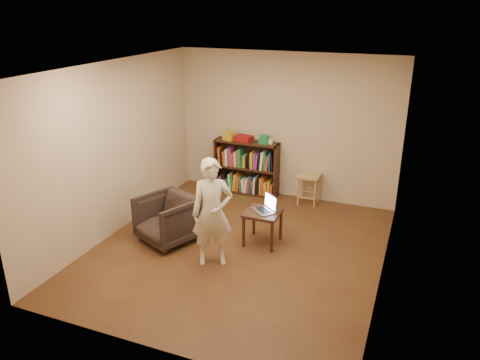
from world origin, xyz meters
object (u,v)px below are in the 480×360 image
at_px(stool, 309,180).
at_px(armchair, 167,219).
at_px(person, 212,213).
at_px(side_table, 263,217).
at_px(bookshelf, 247,170).
at_px(laptop, 266,207).

distance_m(stool, armchair, 2.70).
bearing_deg(person, stool, 46.47).
bearing_deg(side_table, armchair, -161.06).
xyz_separation_m(armchair, person, (0.90, -0.32, 0.40)).
relative_size(armchair, side_table, 1.53).
height_order(armchair, side_table, armchair).
relative_size(bookshelf, person, 0.80).
relative_size(armchair, person, 0.52).
xyz_separation_m(bookshelf, laptop, (0.97, -1.72, 0.13)).
distance_m(armchair, person, 1.03).
xyz_separation_m(bookshelf, armchair, (-0.41, -2.23, -0.09)).
bearing_deg(bookshelf, stool, -3.05).
bearing_deg(side_table, laptop, 52.30).
xyz_separation_m(bookshelf, person, (0.49, -2.54, 0.31)).
relative_size(bookshelf, side_table, 2.35).
xyz_separation_m(bookshelf, side_table, (0.93, -1.77, -0.02)).
distance_m(stool, laptop, 1.68).
bearing_deg(armchair, laptop, 43.75).
distance_m(bookshelf, armchair, 2.27).
relative_size(stool, person, 0.36).
relative_size(stool, side_table, 1.06).
height_order(stool, side_table, stool).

